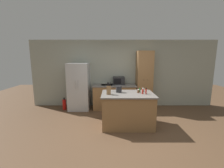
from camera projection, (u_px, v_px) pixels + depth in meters
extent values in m
plane|color=brown|center=(129.00, 133.00, 3.86)|extent=(14.00, 14.00, 0.00)
cube|color=#9EA393|center=(123.00, 74.00, 5.93)|extent=(7.20, 0.06, 2.60)
cube|color=#B7BABC|center=(79.00, 86.00, 5.61)|extent=(0.75, 0.75, 1.73)
cylinder|color=silver|center=(76.00, 85.00, 5.20)|extent=(0.02, 0.02, 0.30)
cylinder|color=silver|center=(78.00, 85.00, 5.20)|extent=(0.02, 0.02, 0.30)
cube|color=olive|center=(115.00, 97.00, 5.72)|extent=(1.57, 0.67, 0.88)
cube|color=slate|center=(115.00, 85.00, 5.64)|extent=(1.61, 0.71, 0.03)
cube|color=#9EA0A3|center=(107.00, 85.00, 5.64)|extent=(0.44, 0.34, 0.01)
cube|color=olive|center=(144.00, 80.00, 5.67)|extent=(0.58, 0.53, 2.17)
sphere|color=black|center=(144.00, 80.00, 5.39)|extent=(0.02, 0.02, 0.02)
sphere|color=black|center=(148.00, 80.00, 5.39)|extent=(0.02, 0.02, 0.02)
cube|color=olive|center=(128.00, 110.00, 4.27)|extent=(1.40, 0.92, 0.91)
cube|color=slate|center=(128.00, 94.00, 4.19)|extent=(1.46, 0.98, 0.03)
cube|color=#232326|center=(119.00, 81.00, 5.73)|extent=(0.44, 0.39, 0.29)
cube|color=black|center=(118.00, 81.00, 5.53)|extent=(0.27, 0.01, 0.21)
cube|color=olive|center=(109.00, 90.00, 4.06)|extent=(0.11, 0.08, 0.23)
cylinder|color=black|center=(107.00, 84.00, 4.03)|extent=(0.02, 0.02, 0.08)
cylinder|color=black|center=(108.00, 84.00, 4.03)|extent=(0.02, 0.02, 0.10)
cylinder|color=black|center=(109.00, 84.00, 4.02)|extent=(0.02, 0.02, 0.10)
cylinder|color=black|center=(109.00, 84.00, 4.04)|extent=(0.02, 0.02, 0.08)
cylinder|color=black|center=(110.00, 85.00, 4.02)|extent=(0.02, 0.02, 0.07)
cylinder|color=black|center=(110.00, 84.00, 4.02)|extent=(0.02, 0.02, 0.11)
cylinder|color=beige|center=(144.00, 90.00, 4.38)|extent=(0.05, 0.05, 0.08)
cylinder|color=silver|center=(144.00, 89.00, 4.37)|extent=(0.04, 0.04, 0.02)
cylinder|color=#B2281E|center=(146.00, 91.00, 4.13)|extent=(0.04, 0.04, 0.14)
cylinder|color=black|center=(146.00, 88.00, 4.12)|extent=(0.03, 0.03, 0.03)
cylinder|color=#563319|center=(139.00, 91.00, 4.25)|extent=(0.06, 0.06, 0.08)
cylinder|color=silver|center=(139.00, 90.00, 4.24)|extent=(0.05, 0.05, 0.02)
cylinder|color=#B2281E|center=(143.00, 91.00, 4.11)|extent=(0.05, 0.05, 0.14)
cylinder|color=silver|center=(143.00, 88.00, 4.10)|extent=(0.04, 0.04, 0.03)
cylinder|color=#337033|center=(140.00, 90.00, 4.33)|extent=(0.04, 0.04, 0.10)
cylinder|color=#286628|center=(140.00, 88.00, 4.32)|extent=(0.03, 0.03, 0.02)
cylinder|color=#232326|center=(119.00, 89.00, 4.31)|extent=(0.16, 0.16, 0.18)
sphere|color=#262628|center=(119.00, 86.00, 4.29)|extent=(0.02, 0.02, 0.02)
cylinder|color=red|center=(65.00, 104.00, 5.62)|extent=(0.13, 0.13, 0.39)
cylinder|color=black|center=(64.00, 99.00, 5.58)|extent=(0.06, 0.06, 0.07)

